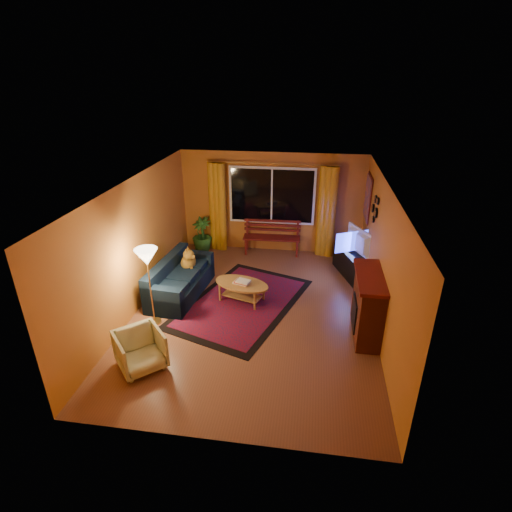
# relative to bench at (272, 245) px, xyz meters

# --- Properties ---
(floor) EXTENTS (4.50, 6.00, 0.02)m
(floor) POSITION_rel_bench_xyz_m (-0.04, -2.75, -0.22)
(floor) COLOR brown
(floor) RESTS_ON ground
(ceiling) EXTENTS (4.50, 6.00, 0.02)m
(ceiling) POSITION_rel_bench_xyz_m (-0.04, -2.75, 2.30)
(ceiling) COLOR white
(ceiling) RESTS_ON ground
(wall_back) EXTENTS (4.50, 0.02, 2.50)m
(wall_back) POSITION_rel_bench_xyz_m (-0.04, 0.26, 1.04)
(wall_back) COLOR #C3722B
(wall_back) RESTS_ON ground
(wall_left) EXTENTS (0.02, 6.00, 2.50)m
(wall_left) POSITION_rel_bench_xyz_m (-2.30, -2.75, 1.04)
(wall_left) COLOR #C3722B
(wall_left) RESTS_ON ground
(wall_right) EXTENTS (0.02, 6.00, 2.50)m
(wall_right) POSITION_rel_bench_xyz_m (2.22, -2.75, 1.04)
(wall_right) COLOR #C3722B
(wall_right) RESTS_ON ground
(window) EXTENTS (2.00, 0.02, 1.30)m
(window) POSITION_rel_bench_xyz_m (-0.04, 0.19, 1.24)
(window) COLOR black
(window) RESTS_ON wall_back
(curtain_rod) EXTENTS (3.20, 0.03, 0.03)m
(curtain_rod) POSITION_rel_bench_xyz_m (-0.04, 0.15, 2.04)
(curtain_rod) COLOR #BF8C3F
(curtain_rod) RESTS_ON wall_back
(curtain_left) EXTENTS (0.36, 0.36, 2.24)m
(curtain_left) POSITION_rel_bench_xyz_m (-1.39, 0.13, 0.91)
(curtain_left) COLOR orange
(curtain_left) RESTS_ON ground
(curtain_right) EXTENTS (0.36, 0.36, 2.24)m
(curtain_right) POSITION_rel_bench_xyz_m (1.31, 0.13, 0.91)
(curtain_right) COLOR orange
(curtain_right) RESTS_ON ground
(bench) EXTENTS (1.44, 0.47, 0.43)m
(bench) POSITION_rel_bench_xyz_m (0.00, 0.00, 0.00)
(bench) COLOR #52120F
(bench) RESTS_ON ground
(potted_plant) EXTENTS (0.65, 0.65, 0.88)m
(potted_plant) POSITION_rel_bench_xyz_m (-1.79, -0.07, 0.23)
(potted_plant) COLOR #235B1E
(potted_plant) RESTS_ON ground
(sofa) EXTENTS (0.97, 1.93, 0.75)m
(sofa) POSITION_rel_bench_xyz_m (-1.62, -2.31, 0.16)
(sofa) COLOR black
(sofa) RESTS_ON ground
(dog) EXTENTS (0.38, 0.46, 0.44)m
(dog) POSITION_rel_bench_xyz_m (-1.57, -1.89, 0.38)
(dog) COLOR olive
(dog) RESTS_ON sofa
(armchair) EXTENTS (0.92, 0.92, 0.69)m
(armchair) POSITION_rel_bench_xyz_m (-1.54, -4.56, 0.13)
(armchair) COLOR beige
(armchair) RESTS_ON ground
(floor_lamp) EXTENTS (0.33, 0.33, 1.49)m
(floor_lamp) POSITION_rel_bench_xyz_m (-1.80, -3.38, 0.53)
(floor_lamp) COLOR #BF8C3F
(floor_lamp) RESTS_ON ground
(rug) EXTENTS (2.77, 3.45, 0.02)m
(rug) POSITION_rel_bench_xyz_m (-0.32, -2.48, -0.20)
(rug) COLOR maroon
(rug) RESTS_ON ground
(coffee_table) EXTENTS (1.42, 1.42, 0.41)m
(coffee_table) POSITION_rel_bench_xyz_m (-0.34, -2.39, -0.01)
(coffee_table) COLOR #AD7B3B
(coffee_table) RESTS_ON ground
(tv_console) EXTENTS (0.87, 1.41, 0.56)m
(tv_console) POSITION_rel_bench_xyz_m (1.96, -0.97, 0.07)
(tv_console) COLOR black
(tv_console) RESTS_ON ground
(television) EXTENTS (0.56, 0.94, 0.57)m
(television) POSITION_rel_bench_xyz_m (1.96, -0.97, 0.63)
(television) COLOR black
(television) RESTS_ON tv_console
(fireplace) EXTENTS (0.40, 1.20, 1.10)m
(fireplace) POSITION_rel_bench_xyz_m (2.01, -3.15, 0.34)
(fireplace) COLOR maroon
(fireplace) RESTS_ON ground
(mirror_cluster) EXTENTS (0.06, 0.60, 0.56)m
(mirror_cluster) POSITION_rel_bench_xyz_m (2.17, -1.45, 1.59)
(mirror_cluster) COLOR black
(mirror_cluster) RESTS_ON wall_right
(painting) EXTENTS (0.04, 0.76, 0.96)m
(painting) POSITION_rel_bench_xyz_m (2.18, -0.30, 1.44)
(painting) COLOR #D85013
(painting) RESTS_ON wall_right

